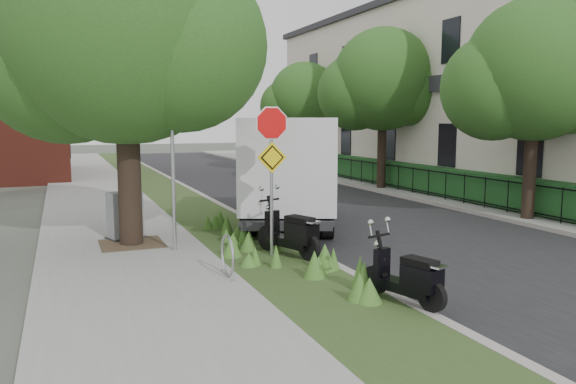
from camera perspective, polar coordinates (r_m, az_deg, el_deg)
name	(u,v)px	position (r m, az deg, el deg)	size (l,w,h in m)	color
ground	(344,261)	(11.91, 5.74, -6.97)	(120.00, 120.00, 0.00)	#4C5147
sidewalk_near	(99,204)	(20.43, -18.61, -1.14)	(3.50, 60.00, 0.12)	gray
verge	(179,200)	(20.77, -11.02, -0.75)	(2.00, 60.00, 0.12)	#32481F
kerb_near	(206,198)	(20.98, -8.34, -0.60)	(0.20, 60.00, 0.13)	#9E9991
road	(293,195)	(22.07, 0.52, -0.29)	(7.00, 60.00, 0.01)	black
kerb_far	(370,189)	(23.62, 8.38, 0.28)	(0.20, 60.00, 0.13)	#9E9991
footpath_far	(405,187)	(24.52, 11.80, 0.45)	(3.20, 60.00, 0.12)	gray
street_tree_main	(120,34)	(13.25, -16.69, 15.14)	(6.21, 5.54, 7.66)	black
bare_post	(173,158)	(12.22, -11.63, 3.36)	(0.08, 0.08, 4.00)	#A5A8AD
bike_hoop	(228,256)	(10.26, -6.16, -6.45)	(0.06, 0.78, 0.77)	#A5A8AD
sign_assembly	(272,150)	(11.52, -1.67, 4.30)	(0.94, 0.08, 3.22)	#A5A8AD
fence_far	(385,174)	(23.92, 9.85, 1.80)	(0.04, 24.00, 1.00)	black
hedge_far	(399,174)	(24.29, 11.25, 1.85)	(1.00, 24.00, 1.10)	#163F17
terrace_houses	(471,92)	(26.36, 18.08, 9.64)	(7.40, 26.40, 8.20)	beige
far_tree_a	(532,77)	(17.43, 23.54, 10.67)	(4.60, 4.10, 6.22)	black
far_tree_b	(381,85)	(23.76, 9.44, 10.70)	(4.83, 4.31, 6.56)	black
far_tree_c	(303,101)	(30.84, 1.55, 9.23)	(4.37, 3.89, 5.93)	black
scooter_near	(294,237)	(11.62, 0.64, -4.57)	(0.82, 1.73, 0.86)	black
scooter_far	(412,282)	(8.85, 12.45, -8.90)	(0.62, 1.56, 0.76)	black
box_truck	(288,167)	(15.24, -0.05, 2.54)	(4.12, 6.02, 2.55)	#262628
utility_cabinet	(125,216)	(13.95, -16.23, -2.36)	(0.97, 0.78, 1.12)	#262628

